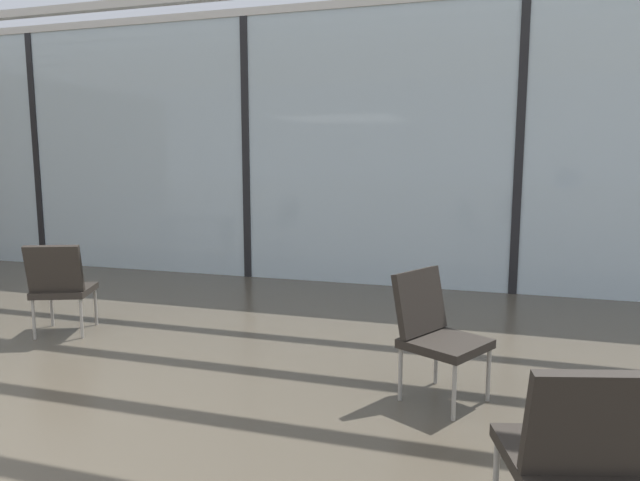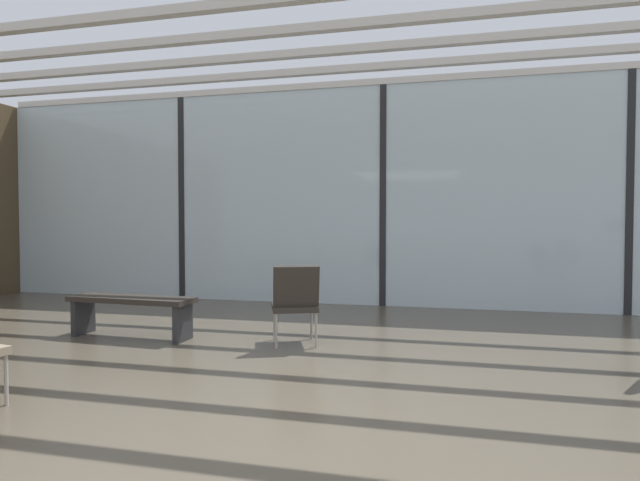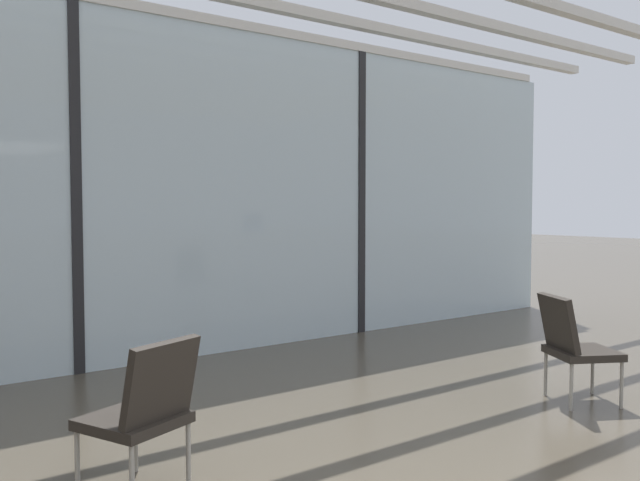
{
  "view_description": "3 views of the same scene",
  "coord_description": "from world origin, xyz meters",
  "views": [
    {
      "loc": [
        3.21,
        -1.96,
        1.62
      ],
      "look_at": [
        1.24,
        4.52,
        0.65
      ],
      "focal_mm": 31.75,
      "sensor_mm": 36.0,
      "label": 1
    },
    {
      "loc": [
        1.05,
        -3.16,
        1.31
      ],
      "look_at": [
        -0.94,
        4.82,
        1.04
      ],
      "focal_mm": 29.62,
      "sensor_mm": 36.0,
      "label": 2
    },
    {
      "loc": [
        -1.99,
        -1.25,
        1.59
      ],
      "look_at": [
        1.92,
        3.93,
        1.25
      ],
      "focal_mm": 37.96,
      "sensor_mm": 36.0,
      "label": 3
    }
  ],
  "objects": [
    {
      "name": "window_mullion_2",
      "position": [
        3.5,
        5.2,
        1.74
      ],
      "size": [
        0.1,
        0.12,
        3.48
      ],
      "primitive_type": "cube",
      "color": "black",
      "rests_on": "ground"
    },
    {
      "name": "lounge_chair_3",
      "position": [
        2.88,
        1.82,
        0.49
      ],
      "size": [
        0.69,
        0.67,
        0.87
      ],
      "rotation": [
        0.0,
        0.0,
        1.07
      ],
      "color": "#28231E",
      "rests_on": "ground"
    },
    {
      "name": "window_mullion_1",
      "position": [
        0.0,
        5.2,
        1.74
      ],
      "size": [
        0.1,
        0.12,
        3.48
      ],
      "primitive_type": "cube",
      "color": "black",
      "rests_on": "ground"
    },
    {
      "name": "glass_curtain_wall",
      "position": [
        0.0,
        5.2,
        1.74
      ],
      "size": [
        14.0,
        0.08,
        3.48
      ],
      "primitive_type": "cube",
      "color": "silver",
      "rests_on": "ground"
    },
    {
      "name": "lounge_chair_2",
      "position": [
        -0.57,
        2.23,
        0.49
      ],
      "size": [
        0.64,
        0.66,
        0.87
      ],
      "rotation": [
        0.0,
        0.0,
        3.52
      ],
      "color": "#28231E",
      "rests_on": "ground"
    }
  ]
}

